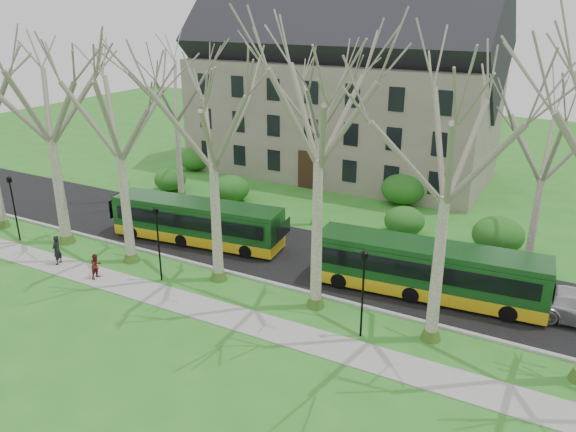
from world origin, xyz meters
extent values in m
plane|color=#2C7722|center=(0.00, 0.00, 0.00)|extent=(120.00, 120.00, 0.00)
cube|color=gray|center=(0.00, -2.50, 0.03)|extent=(70.00, 2.00, 0.06)
cube|color=black|center=(0.00, 5.50, 0.03)|extent=(80.00, 8.00, 0.06)
cube|color=#A5A39E|center=(0.00, 1.50, 0.07)|extent=(80.00, 0.25, 0.14)
cube|color=slate|center=(-6.00, 24.00, 5.00)|extent=(26.00, 12.00, 10.00)
cylinder|color=black|center=(-18.00, -1.00, 2.00)|extent=(0.10, 0.10, 4.00)
cube|color=black|center=(-18.00, -1.00, 4.15)|extent=(0.22, 0.22, 0.30)
cylinder|color=black|center=(-6.00, -1.00, 2.00)|extent=(0.10, 0.10, 4.00)
cube|color=black|center=(-6.00, -1.00, 4.15)|extent=(0.22, 0.22, 0.30)
cylinder|color=black|center=(6.00, -1.00, 2.00)|extent=(0.10, 0.10, 4.00)
cube|color=black|center=(6.00, -1.00, 4.15)|extent=(0.22, 0.22, 0.30)
ellipsoid|color=#1B5A19|center=(-16.00, 12.00, 1.00)|extent=(2.60, 2.60, 2.00)
ellipsoid|color=#1B5A19|center=(-10.00, 12.00, 1.00)|extent=(2.60, 2.60, 2.00)
ellipsoid|color=#1B5A19|center=(4.00, 12.00, 1.00)|extent=(2.60, 2.60, 2.00)
ellipsoid|color=#1B5A19|center=(10.00, 12.00, 1.00)|extent=(2.60, 2.60, 2.00)
ellipsoid|color=#1B5A19|center=(-18.00, 18.00, 1.00)|extent=(2.60, 2.60, 2.00)
ellipsoid|color=#1B5A19|center=(2.00, 18.00, 1.00)|extent=(2.60, 2.60, 2.00)
imported|color=black|center=(-12.73, -2.37, 0.96)|extent=(0.60, 0.75, 1.79)
imported|color=#581914|center=(-9.30, -2.59, 0.79)|extent=(0.56, 0.71, 1.45)
camera|label=1|loc=(13.75, -22.57, 14.67)|focal=35.00mm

